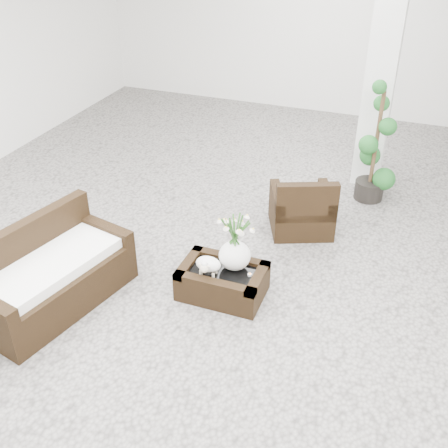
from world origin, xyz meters
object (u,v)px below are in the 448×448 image
(topiary, at_px, (376,144))
(armchair, at_px, (302,201))
(coffee_table, at_px, (223,282))
(loveseat, at_px, (52,269))

(topiary, bearing_deg, armchair, -122.11)
(coffee_table, height_order, loveseat, loveseat)
(coffee_table, bearing_deg, armchair, 74.02)
(topiary, bearing_deg, loveseat, -128.29)
(armchair, height_order, topiary, topiary)
(coffee_table, distance_m, armchair, 1.70)
(topiary, bearing_deg, coffee_table, -113.12)
(coffee_table, bearing_deg, loveseat, -154.57)
(armchair, relative_size, loveseat, 0.48)
(armchair, bearing_deg, loveseat, 26.37)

